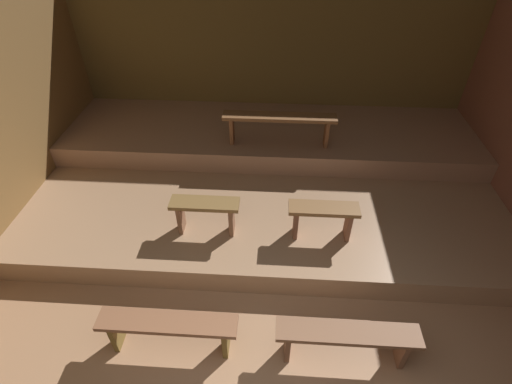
% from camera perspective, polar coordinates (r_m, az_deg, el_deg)
% --- Properties ---
extents(ground, '(7.12, 5.93, 0.08)m').
position_cam_1_polar(ground, '(5.08, 1.20, -6.75)').
color(ground, '#A27653').
extents(wall_back, '(7.12, 0.06, 2.67)m').
position_cam_1_polar(wall_back, '(6.52, 2.50, 18.88)').
color(wall_back, brown).
rests_on(wall_back, ground).
extents(platform_lower, '(6.32, 3.49, 0.31)m').
position_cam_1_polar(platform_lower, '(5.55, 1.62, 0.75)').
color(platform_lower, '#A27C5B').
rests_on(platform_lower, ground).
extents(platform_middle, '(6.32, 1.66, 0.31)m').
position_cam_1_polar(platform_middle, '(6.13, 2.03, 8.41)').
color(platform_middle, '#A0765A').
rests_on(platform_middle, platform_lower).
extents(bench_floor_left, '(1.32, 0.24, 0.45)m').
position_cam_1_polar(bench_floor_left, '(3.91, -13.03, -19.11)').
color(bench_floor_left, brown).
rests_on(bench_floor_left, ground).
extents(bench_floor_right, '(1.32, 0.24, 0.45)m').
position_cam_1_polar(bench_floor_right, '(3.86, 13.48, -20.43)').
color(bench_floor_right, brown).
rests_on(bench_floor_right, ground).
extents(bench_lower_left, '(0.80, 0.24, 0.45)m').
position_cam_1_polar(bench_lower_left, '(4.49, -7.62, -2.71)').
color(bench_lower_left, brown).
rests_on(bench_lower_left, platform_lower).
extents(bench_lower_right, '(0.80, 0.24, 0.45)m').
position_cam_1_polar(bench_lower_right, '(4.45, 10.02, -3.44)').
color(bench_lower_right, brown).
rests_on(bench_lower_right, platform_lower).
extents(bench_middle_center, '(1.60, 0.24, 0.45)m').
position_cam_1_polar(bench_middle_center, '(5.47, 3.52, 10.57)').
color(bench_middle_center, brown).
rests_on(bench_middle_center, platform_middle).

